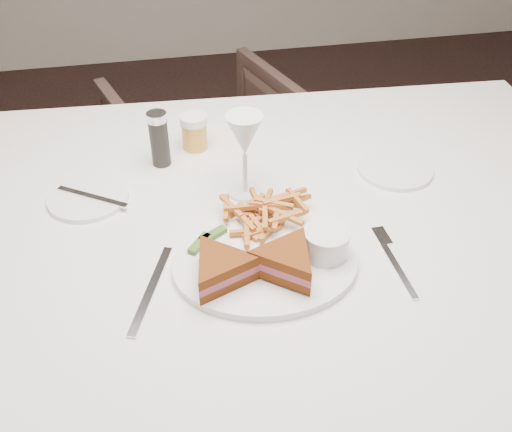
{
  "coord_description": "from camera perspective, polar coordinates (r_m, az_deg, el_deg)",
  "views": [
    {
      "loc": [
        -0.3,
        -0.9,
        1.44
      ],
      "look_at": [
        -0.15,
        -0.12,
        0.8
      ],
      "focal_mm": 40.0,
      "sensor_mm": 36.0,
      "label": 1
    }
  ],
  "objects": [
    {
      "name": "table_setting",
      "position": [
        1.03,
        -0.3,
        -0.23
      ],
      "size": [
        0.8,
        0.66,
        0.18
      ],
      "color": "white",
      "rests_on": "table"
    },
    {
      "name": "chair_far",
      "position": [
        2.1,
        -4.54,
        6.27
      ],
      "size": [
        0.76,
        0.74,
        0.63
      ],
      "primitive_type": "imported",
      "rotation": [
        0.0,
        0.0,
        3.45
      ],
      "color": "#47322C",
      "rests_on": "ground"
    },
    {
      "name": "ground",
      "position": [
        1.72,
        4.23,
        -18.02
      ],
      "size": [
        5.0,
        5.0,
        0.0
      ],
      "primitive_type": "plane",
      "color": "black",
      "rests_on": "ground"
    },
    {
      "name": "table",
      "position": [
        1.36,
        -0.42,
        -12.83
      ],
      "size": [
        1.6,
        1.12,
        0.75
      ],
      "primitive_type": "cube",
      "rotation": [
        0.0,
        0.0,
        -0.06
      ],
      "color": "silver",
      "rests_on": "ground"
    }
  ]
}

